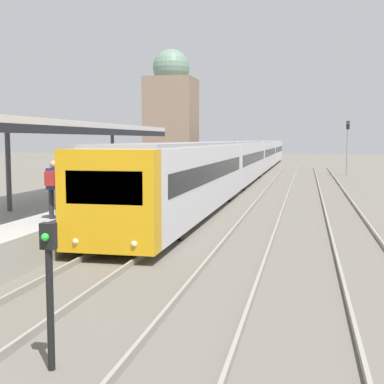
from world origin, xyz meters
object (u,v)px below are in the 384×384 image
(train_near, at_px, (249,156))
(signal_mast_far, at_px, (348,141))
(signal_post_near, at_px, (49,281))
(person_on_platform, at_px, (53,185))

(train_near, distance_m, signal_mast_far, 8.65)
(train_near, relative_size, signal_mast_far, 14.53)
(train_near, relative_size, signal_post_near, 33.83)
(person_on_platform, height_order, signal_mast_far, signal_mast_far)
(train_near, xyz_separation_m, signal_post_near, (1.58, -40.94, -0.43))
(signal_mast_far, bearing_deg, signal_post_near, -99.25)
(train_near, height_order, signal_post_near, train_near)
(person_on_platform, distance_m, train_near, 33.68)
(person_on_platform, distance_m, signal_mast_far, 36.43)
(person_on_platform, relative_size, signal_post_near, 0.81)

